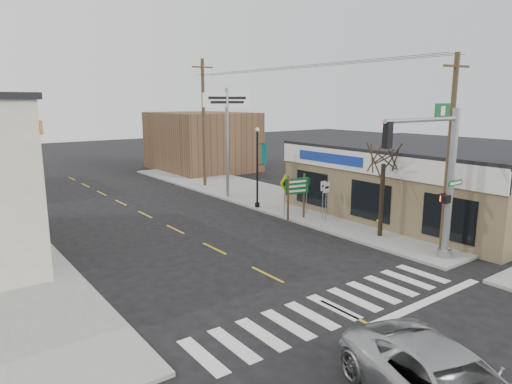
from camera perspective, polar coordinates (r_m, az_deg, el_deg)
ground at (r=15.59m, az=10.76°, el=-14.46°), size 140.00×140.00×0.00m
sidewalk_right at (r=30.41m, az=4.39°, el=-1.35°), size 6.00×38.00×0.13m
center_line at (r=21.39m, az=-5.24°, el=-7.04°), size 0.12×56.00×0.01m
crosswalk at (r=15.83m, az=9.67°, el=-13.98°), size 11.00×2.20×0.01m
thrift_store at (r=29.71m, az=21.55°, el=1.38°), size 12.00×14.00×4.00m
bldg_distant_right at (r=45.52m, az=-6.82°, el=6.32°), size 8.00×10.00×5.60m
traffic_signal_pole at (r=19.92m, az=22.14°, el=2.62°), size 5.14×0.39×6.51m
guide_sign at (r=25.68m, az=5.11°, el=0.21°), size 1.46×0.13×2.55m
fire_hydrant at (r=24.76m, az=15.30°, el=-3.54°), size 0.24×0.24×0.76m
ped_crossing_sign at (r=26.45m, az=3.61°, el=0.59°), size 0.94×0.07×2.41m
lamp_post at (r=28.35m, az=0.26°, el=3.84°), size 0.65×0.51×4.99m
dance_center_sign at (r=31.45m, az=-3.66°, el=9.40°), size 3.51×0.22×7.45m
bare_tree at (r=22.83m, az=15.75°, el=5.02°), size 2.71×2.71×5.41m
shrub_front at (r=24.99m, az=25.01°, el=-3.89°), size 1.32×1.32×0.99m
shrub_back at (r=28.77m, az=11.03°, el=-1.31°), size 1.08×1.08×0.81m
utility_pole_near at (r=20.95m, az=22.99°, el=4.35°), size 1.49×0.22×8.54m
utility_pole_far at (r=35.96m, az=-6.56°, el=8.71°), size 1.69×0.25×9.73m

